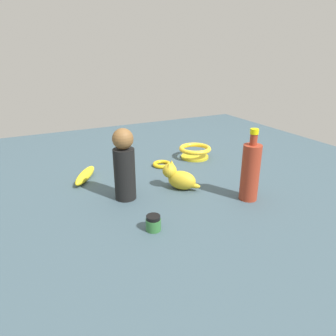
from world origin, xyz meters
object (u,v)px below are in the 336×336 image
Objects in this scene: nail_polish_jar at (153,223)px; cat_figurine at (179,177)px; person_figure_adult at (124,165)px; bottle_tall at (250,171)px; bangle at (162,164)px; banana at (85,175)px; bowl at (195,151)px.

nail_polish_jar is 0.37× the size of cat_figurine.
cat_figurine is 0.49× the size of person_figure_adult.
bangle is (-0.13, 0.41, -0.09)m from bottle_tall.
banana is (-0.45, 0.41, -0.08)m from bottle_tall.
person_figure_adult reaches higher than cat_figurine.
banana is at bearing 138.15° from bottle_tall.
cat_figurine is at bearing 133.59° from bottle_tall.
banana is at bearing -179.25° from bangle.
banana is 0.37m from cat_figurine.
bowl is 0.83× the size of banana.
bangle is 0.67× the size of cat_figurine.
cat_figurine reaches higher than banana.
bottle_tall is 0.44m from bangle.
nail_polish_jar is 0.24m from person_figure_adult.
bottle_tall reaches higher than banana.
person_figure_adult is at bearing 90.73° from nail_polish_jar.
bowl reaches higher than nail_polish_jar.
bottle_tall reaches higher than nail_polish_jar.
bowl is 0.61× the size of person_figure_adult.
bowl is 0.19m from bangle.
bottle_tall is 1.00× the size of person_figure_adult.
bowl is 0.51m from banana.
bottle_tall is at bearing -73.08° from bangle.
bangle is (0.24, 0.44, -0.01)m from nail_polish_jar.
bottle_tall is at bearing 5.21° from nail_polish_jar.
bowl is at bearing 49.29° from cat_figurine.
bottle_tall is 1.64× the size of bowl.
nail_polish_jar reaches higher than bangle.
nail_polish_jar is at bearing -118.23° from bangle.
bottle_tall is at bearing -98.88° from banana.
cat_figurine is at bearing 47.09° from nail_polish_jar.
person_figure_adult reaches higher than banana.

